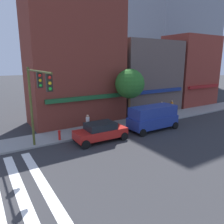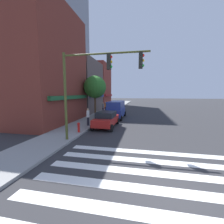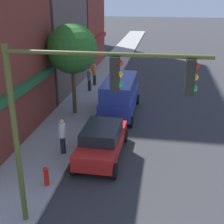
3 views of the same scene
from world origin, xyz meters
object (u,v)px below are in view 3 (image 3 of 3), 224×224
object	(u,v)px
traffic_signal	(80,104)
pedestrian_white_shirt	(62,136)
fire_hydrant	(46,175)
van_blue	(119,95)
street_tree	(72,49)
sedan_red	(102,141)
pedestrian_orange_vest	(94,74)
pedestrian_grey_coat	(89,79)

from	to	relation	value
traffic_signal	pedestrian_white_shirt	size ratio (longest dim) A/B	3.48
fire_hydrant	van_blue	bearing A→B (deg)	-10.94
street_tree	fire_hydrant	bearing A→B (deg)	-172.19
street_tree	sedan_red	bearing A→B (deg)	-150.99
traffic_signal	pedestrian_orange_vest	distance (m)	17.29
pedestrian_orange_vest	fire_hydrant	bearing A→B (deg)	-138.08
pedestrian_grey_coat	van_blue	bearing A→B (deg)	-101.84
sedan_red	pedestrian_white_shirt	bearing A→B (deg)	98.78
traffic_signal	sedan_red	distance (m)	6.23
pedestrian_white_shirt	sedan_red	bearing A→B (deg)	55.02
sedan_red	van_blue	xyz separation A→B (m)	(5.82, -0.00, 0.44)
van_blue	pedestrian_grey_coat	bearing A→B (deg)	35.65
pedestrian_grey_coat	pedestrian_orange_vest	xyz separation A→B (m)	(1.65, -0.05, 0.00)
pedestrian_grey_coat	street_tree	world-z (taller)	street_tree
traffic_signal	pedestrian_grey_coat	xyz separation A→B (m)	(14.96, 3.41, -3.43)
pedestrian_orange_vest	van_blue	bearing A→B (deg)	-115.92
pedestrian_orange_vest	street_tree	bearing A→B (deg)	-141.70
fire_hydrant	street_tree	size ratio (longest dim) A/B	0.15
traffic_signal	van_blue	bearing A→B (deg)	2.21
pedestrian_orange_vest	pedestrian_white_shirt	bearing A→B (deg)	-137.80
van_blue	traffic_signal	bearing A→B (deg)	-178.13
sedan_red	pedestrian_white_shirt	xyz separation A→B (m)	(-0.26, 1.87, 0.23)
traffic_signal	pedestrian_grey_coat	world-z (taller)	traffic_signal
van_blue	pedestrian_orange_vest	bearing A→B (deg)	26.70
van_blue	pedestrian_white_shirt	world-z (taller)	van_blue
pedestrian_grey_coat	pedestrian_white_shirt	distance (m)	10.26
van_blue	pedestrian_orange_vest	xyz separation A→B (m)	(5.77, 2.94, -0.21)
traffic_signal	pedestrian_white_shirt	distance (m)	6.30
van_blue	fire_hydrant	size ratio (longest dim) A/B	5.95
street_tree	pedestrian_orange_vest	bearing A→B (deg)	1.26
sedan_red	van_blue	world-z (taller)	van_blue
pedestrian_grey_coat	street_tree	bearing A→B (deg)	-135.60
fire_hydrant	pedestrian_grey_coat	bearing A→B (deg)	5.71
traffic_signal	pedestrian_grey_coat	distance (m)	15.72
van_blue	street_tree	distance (m)	4.17
traffic_signal	van_blue	size ratio (longest dim) A/B	1.23
traffic_signal	sedan_red	world-z (taller)	traffic_signal
sedan_red	pedestrian_orange_vest	distance (m)	11.96
fire_hydrant	street_tree	distance (m)	8.88
van_blue	pedestrian_orange_vest	distance (m)	6.48
pedestrian_grey_coat	pedestrian_orange_vest	distance (m)	1.65
sedan_red	pedestrian_orange_vest	bearing A→B (deg)	15.23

